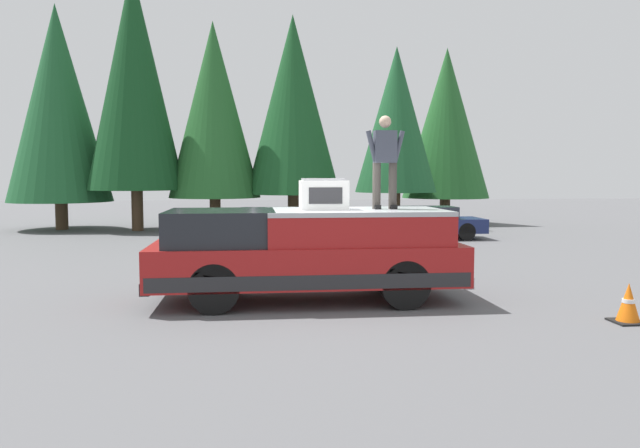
{
  "coord_description": "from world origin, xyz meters",
  "views": [
    {
      "loc": [
        -10.54,
        1.09,
        2.26
      ],
      "look_at": [
        0.65,
        -0.15,
        1.35
      ],
      "focal_mm": 33.74,
      "sensor_mm": 36.0,
      "label": 1
    }
  ],
  "objects_px": {
    "person_on_truck_bed": "(385,159)",
    "parked_car_navy": "(426,223)",
    "compressor_unit": "(324,194)",
    "parked_car_silver": "(267,225)",
    "traffic_cone": "(628,304)",
    "pickup_truck": "(307,253)"
  },
  "relations": [
    {
      "from": "parked_car_silver",
      "to": "traffic_cone",
      "type": "height_order",
      "value": "parked_car_silver"
    },
    {
      "from": "parked_car_navy",
      "to": "parked_car_silver",
      "type": "distance_m",
      "value": 5.66
    },
    {
      "from": "parked_car_silver",
      "to": "pickup_truck",
      "type": "bearing_deg",
      "value": -177.09
    },
    {
      "from": "compressor_unit",
      "to": "parked_car_navy",
      "type": "xyz_separation_m",
      "value": [
        10.11,
        -4.85,
        -1.35
      ]
    },
    {
      "from": "parked_car_navy",
      "to": "traffic_cone",
      "type": "distance_m",
      "value": 12.31
    },
    {
      "from": "person_on_truck_bed",
      "to": "parked_car_silver",
      "type": "relative_size",
      "value": 0.41
    },
    {
      "from": "pickup_truck",
      "to": "parked_car_silver",
      "type": "distance_m",
      "value": 9.86
    },
    {
      "from": "parked_car_navy",
      "to": "compressor_unit",
      "type": "bearing_deg",
      "value": 154.35
    },
    {
      "from": "compressor_unit",
      "to": "parked_car_silver",
      "type": "bearing_deg",
      "value": 4.68
    },
    {
      "from": "pickup_truck",
      "to": "traffic_cone",
      "type": "height_order",
      "value": "pickup_truck"
    },
    {
      "from": "parked_car_navy",
      "to": "traffic_cone",
      "type": "height_order",
      "value": "parked_car_navy"
    },
    {
      "from": "pickup_truck",
      "to": "parked_car_silver",
      "type": "xyz_separation_m",
      "value": [
        9.84,
        0.5,
        -0.29
      ]
    },
    {
      "from": "compressor_unit",
      "to": "parked_car_silver",
      "type": "relative_size",
      "value": 0.2
    },
    {
      "from": "person_on_truck_bed",
      "to": "compressor_unit",
      "type": "bearing_deg",
      "value": 93.26
    },
    {
      "from": "pickup_truck",
      "to": "compressor_unit",
      "type": "distance_m",
      "value": 1.1
    },
    {
      "from": "person_on_truck_bed",
      "to": "parked_car_navy",
      "type": "relative_size",
      "value": 0.41
    },
    {
      "from": "person_on_truck_bed",
      "to": "parked_car_silver",
      "type": "xyz_separation_m",
      "value": [
        9.75,
        1.93,
        -1.97
      ]
    },
    {
      "from": "person_on_truck_bed",
      "to": "parked_car_navy",
      "type": "bearing_deg",
      "value": -20.34
    },
    {
      "from": "parked_car_silver",
      "to": "person_on_truck_bed",
      "type": "bearing_deg",
      "value": -168.78
    },
    {
      "from": "person_on_truck_bed",
      "to": "pickup_truck",
      "type": "bearing_deg",
      "value": 93.58
    },
    {
      "from": "person_on_truck_bed",
      "to": "parked_car_silver",
      "type": "bearing_deg",
      "value": 11.22
    },
    {
      "from": "parked_car_silver",
      "to": "traffic_cone",
      "type": "distance_m",
      "value": 13.12
    }
  ]
}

